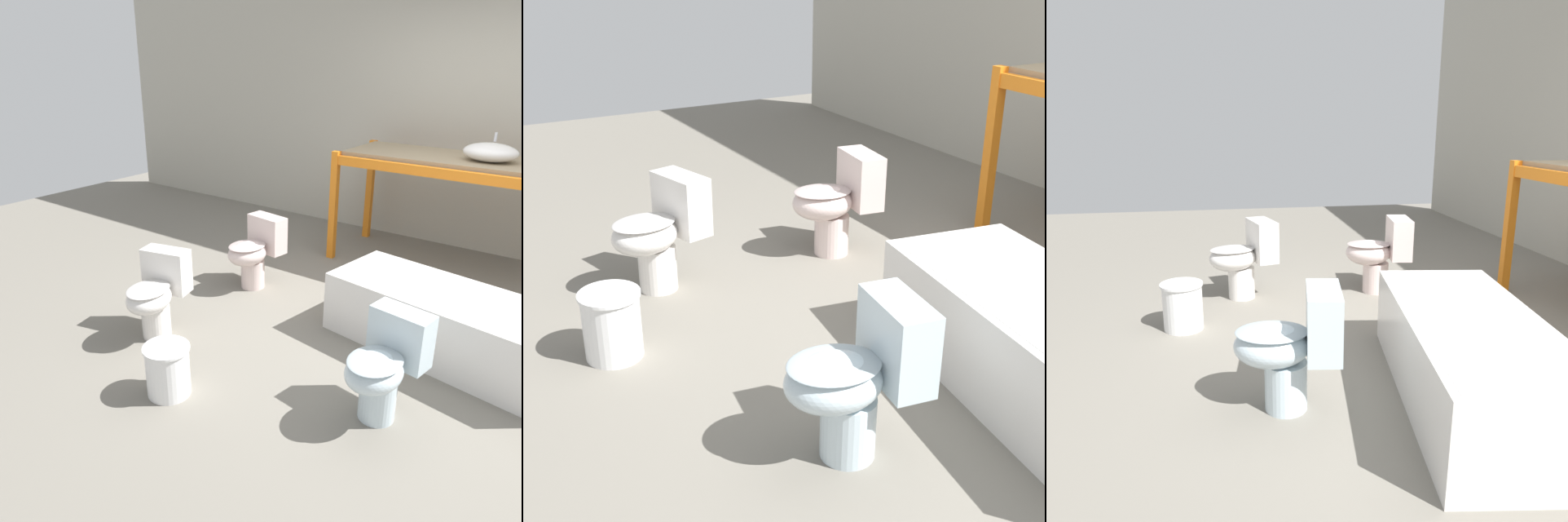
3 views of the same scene
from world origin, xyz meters
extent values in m
plane|color=slate|center=(0.00, 0.00, 0.00)|extent=(12.00, 12.00, 0.00)
cube|color=#B2AD9E|center=(0.00, 2.06, 1.60)|extent=(10.80, 0.08, 3.20)
cube|color=orange|center=(-1.26, 0.90, 0.56)|extent=(0.07, 0.07, 1.12)
cube|color=orange|center=(-1.26, 1.74, 0.56)|extent=(0.07, 0.07, 1.12)
cube|color=orange|center=(-0.25, 0.90, 1.04)|extent=(2.01, 0.06, 0.09)
cube|color=orange|center=(-0.25, 1.74, 1.04)|extent=(2.01, 0.06, 0.09)
cube|color=#998466|center=(-0.25, 1.32, 1.10)|extent=(1.94, 0.77, 0.04)
ellipsoid|color=white|center=(0.08, 1.25, 1.20)|extent=(0.47, 0.35, 0.16)
cylinder|color=silver|center=(0.08, 1.35, 1.33)|extent=(0.02, 0.02, 0.08)
cube|color=white|center=(0.30, -0.24, 0.23)|extent=(1.73, 0.93, 0.47)
cube|color=beige|center=(0.30, -0.24, 0.37)|extent=(1.64, 0.84, 0.19)
cylinder|color=white|center=(-1.51, -1.33, 0.13)|extent=(0.22, 0.22, 0.26)
ellipsoid|color=white|center=(-1.50, -1.40, 0.35)|extent=(0.39, 0.45, 0.21)
ellipsoid|color=beige|center=(-1.50, -1.40, 0.42)|extent=(0.37, 0.43, 0.03)
cube|color=white|center=(-1.56, -1.15, 0.47)|extent=(0.39, 0.25, 0.34)
cylinder|color=silver|center=(-1.47, -0.19, 0.13)|extent=(0.22, 0.22, 0.26)
ellipsoid|color=silver|center=(-1.48, -0.25, 0.35)|extent=(0.36, 0.43, 0.21)
ellipsoid|color=#BBA7A3|center=(-1.48, -0.25, 0.42)|extent=(0.34, 0.40, 0.03)
cube|color=silver|center=(-1.44, 0.00, 0.47)|extent=(0.38, 0.22, 0.34)
cylinder|color=silver|center=(0.24, -1.20, 0.13)|extent=(0.22, 0.22, 0.26)
ellipsoid|color=silver|center=(0.23, -1.26, 0.35)|extent=(0.36, 0.43, 0.21)
ellipsoid|color=#9FAFB7|center=(0.23, -1.26, 0.42)|extent=(0.34, 0.41, 0.03)
cube|color=silver|center=(0.27, -1.01, 0.47)|extent=(0.38, 0.22, 0.34)
cylinder|color=white|center=(-0.92, -1.77, 0.17)|extent=(0.28, 0.28, 0.34)
cylinder|color=white|center=(-0.92, -1.77, 0.33)|extent=(0.30, 0.30, 0.02)
camera|label=1|loc=(1.17, -3.58, 2.02)|focal=35.00mm
camera|label=2|loc=(2.13, -2.52, 1.85)|focal=50.00mm
camera|label=3|loc=(2.55, -1.49, 1.43)|focal=35.00mm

